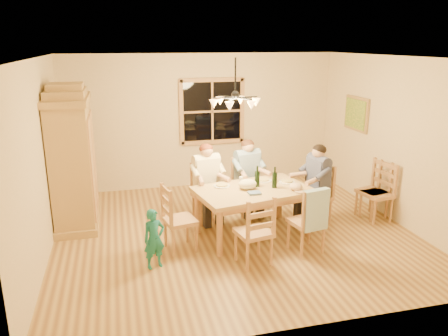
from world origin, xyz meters
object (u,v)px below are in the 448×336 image
object	(u,v)px
chair_end_left	(180,230)
wine_bottle_b	(275,177)
chandelier	(235,101)
chair_far_left	(207,204)
adult_slate_man	(317,174)
chair_far_right	(247,197)
chair_near_right	(306,231)
wine_bottle_a	(257,176)
adult_plaid_man	(248,168)
chair_spare_back	(372,200)
chair_near_left	(253,243)
adult_woman	(207,173)
chair_spare_front	(376,203)
child	(154,239)
armoire	(73,161)
dining_table	(253,195)
chair_end_right	(315,205)

from	to	relation	value
chair_end_left	wine_bottle_b	bearing A→B (deg)	86.56
chandelier	chair_far_left	xyz separation A→B (m)	(-0.32, 0.55, -1.77)
chandelier	adult_slate_man	xyz separation A→B (m)	(1.41, 0.06, -1.24)
chandelier	chair_end_left	bearing A→B (deg)	-157.08
chair_far_left	chair_far_right	distance (m)	0.76
chair_near_right	wine_bottle_b	size ratio (longest dim) A/B	3.00
chair_far_left	wine_bottle_a	distance (m)	1.10
adult_plaid_man	chair_spare_back	world-z (taller)	adult_plaid_man
adult_slate_man	wine_bottle_a	world-z (taller)	adult_slate_man
chair_far_left	chair_near_left	xyz separation A→B (m)	(0.31, -1.58, 0.00)
wine_bottle_a	adult_woman	bearing A→B (deg)	137.26
chandelier	chair_spare_front	world-z (taller)	chandelier
chair_far_right	chair_far_left	bearing A→B (deg)	0.00
child	chair_spare_back	distance (m)	3.87
armoire	child	bearing A→B (deg)	-59.06
chandelier	wine_bottle_b	world-z (taller)	chandelier
chair_spare_back	chair_near_left	bearing A→B (deg)	100.10
chandelier	dining_table	world-z (taller)	chandelier
chandelier	dining_table	xyz separation A→B (m)	(0.25, -0.16, -1.42)
adult_plaid_man	chair_near_right	bearing A→B (deg)	93.37
wine_bottle_b	wine_bottle_a	bearing A→B (deg)	152.66
chair_end_left	chair_end_right	bearing A→B (deg)	90.00
chair_near_left	wine_bottle_b	world-z (taller)	wine_bottle_b
armoire	chair_far_left	size ratio (longest dim) A/B	2.32
chair_near_right	adult_plaid_man	xyz separation A→B (m)	(-0.40, 1.57, 0.54)
chair_near_left	wine_bottle_a	size ratio (longest dim) A/B	3.00
adult_plaid_man	adult_slate_man	distance (m)	1.17
child	chair_near_right	bearing A→B (deg)	-20.03
dining_table	adult_plaid_man	bearing A→B (deg)	78.58
chair_far_left	chair_end_right	distance (m)	1.80
chair_far_left	chair_end_left	world-z (taller)	same
dining_table	wine_bottle_a	xyz separation A→B (m)	(0.09, 0.10, 0.27)
adult_woman	adult_slate_man	distance (m)	1.80
dining_table	wine_bottle_a	world-z (taller)	wine_bottle_a
chair_far_left	chandelier	bearing A→B (deg)	109.56
adult_slate_man	armoire	bearing A→B (deg)	65.14
armoire	chair_end_left	xyz separation A→B (m)	(1.51, -1.40, -0.75)
armoire	child	distance (m)	2.23
chair_end_left	dining_table	bearing A→B (deg)	90.00
chair_far_right	chandelier	bearing A→B (deg)	47.74
adult_slate_man	child	size ratio (longest dim) A/B	1.07
wine_bottle_b	chair_spare_front	distance (m)	1.97
chair_far_right	chair_near_left	size ratio (longest dim) A/B	1.00
child	adult_slate_man	bearing A→B (deg)	-0.71
adult_woman	adult_slate_man	world-z (taller)	same
chandelier	adult_plaid_man	size ratio (longest dim) A/B	0.88
chair_end_right	chair_spare_front	size ratio (longest dim) A/B	1.00
chandelier	adult_slate_man	distance (m)	1.88
chair_near_left	chair_near_right	xyz separation A→B (m)	(0.84, 0.16, 0.00)
chair_far_right	chair_spare_back	bearing A→B (deg)	151.21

